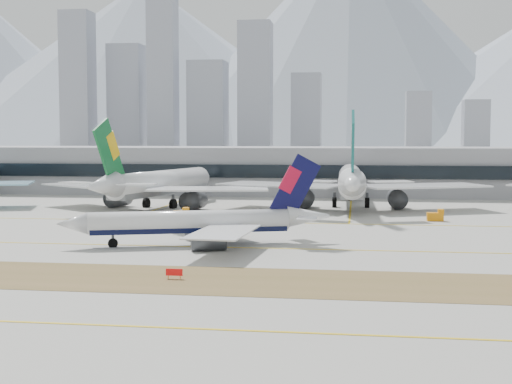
# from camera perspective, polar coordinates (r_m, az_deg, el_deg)

# --- Properties ---
(ground) EXTENTS (3000.00, 3000.00, 0.00)m
(ground) POSITION_cam_1_polar(r_m,az_deg,el_deg) (122.73, 0.47, -4.15)
(ground) COLOR #9B9991
(ground) RESTS_ON ground
(apron_markings) EXTENTS (360.00, 122.22, 0.06)m
(apron_markings) POSITION_cam_1_polar(r_m,az_deg,el_deg) (70.65, -5.40, -10.58)
(apron_markings) COLOR brown
(apron_markings) RESTS_ON ground
(taxiing_airliner) EXTENTS (45.27, 38.47, 15.63)m
(taxiing_airliner) POSITION_cam_1_polar(r_m,az_deg,el_deg) (121.23, -4.51, -2.47)
(taxiing_airliner) COLOR white
(taxiing_airliner) RESTS_ON ground
(widebody_eva) EXTENTS (62.81, 62.50, 22.95)m
(widebody_eva) POSITION_cam_1_polar(r_m,az_deg,el_deg) (184.75, -7.89, 0.59)
(widebody_eva) COLOR white
(widebody_eva) RESTS_ON ground
(widebody_cathay) EXTENTS (69.37, 67.68, 24.72)m
(widebody_cathay) POSITION_cam_1_polar(r_m,az_deg,el_deg) (185.78, 7.61, 0.76)
(widebody_cathay) COLOR white
(widebody_cathay) RESTS_ON ground
(terminal) EXTENTS (280.00, 43.10, 15.00)m
(terminal) POSITION_cam_1_polar(r_m,az_deg,el_deg) (235.93, 4.15, 1.78)
(terminal) COLOR gray
(terminal) RESTS_ON ground
(hold_sign_left) EXTENTS (2.20, 0.15, 1.35)m
(hold_sign_left) POSITION_cam_1_polar(r_m,az_deg,el_deg) (92.93, -6.56, -6.41)
(hold_sign_left) COLOR red
(hold_sign_left) RESTS_ON ground
(gse_b) EXTENTS (3.55, 2.00, 2.60)m
(gse_b) POSITION_cam_1_polar(r_m,az_deg,el_deg) (160.29, -6.00, -1.78)
(gse_b) COLOR orange
(gse_b) RESTS_ON ground
(gse_c) EXTENTS (3.55, 2.00, 2.60)m
(gse_c) POSITION_cam_1_polar(r_m,az_deg,el_deg) (160.56, 14.20, -1.88)
(gse_c) COLOR orange
(gse_c) RESTS_ON ground
(city_skyline) EXTENTS (342.00, 49.80, 140.00)m
(city_skyline) POSITION_cam_1_polar(r_m,az_deg,el_deg) (587.56, -4.07, 7.48)
(city_skyline) COLOR #8B909F
(city_skyline) RESTS_ON ground
(mountain_ridge) EXTENTS (2830.00, 1120.00, 470.00)m
(mountain_ridge) POSITION_cam_1_polar(r_m,az_deg,el_deg) (1533.29, 8.77, 10.48)
(mountain_ridge) COLOR #9EA8B7
(mountain_ridge) RESTS_ON ground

